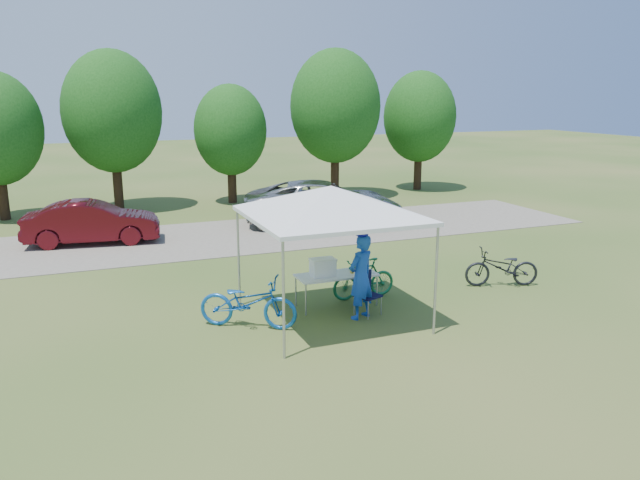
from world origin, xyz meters
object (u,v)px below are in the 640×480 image
at_px(bike_blue, 248,302).
at_px(folding_table, 336,276).
at_px(cyclist, 361,277).
at_px(bike_dark, 502,267).
at_px(sedan, 92,222).
at_px(minivan, 324,203).
at_px(folding_chair, 366,290).
at_px(bike_green, 364,279).
at_px(cooler, 323,267).

bearing_deg(bike_blue, folding_table, -44.05).
bearing_deg(cyclist, bike_blue, -33.45).
bearing_deg(cyclist, bike_dark, 164.97).
height_order(bike_dark, sedan, sedan).
bearing_deg(minivan, bike_dark, -151.95).
height_order(folding_chair, bike_dark, bike_dark).
distance_m(folding_chair, sedan, 9.93).
distance_m(bike_blue, sedan, 8.81).
height_order(bike_green, minivan, minivan).
height_order(minivan, sedan, minivan).
distance_m(cyclist, bike_green, 1.33).
relative_size(cyclist, minivan, 0.32).
distance_m(bike_green, minivan, 7.97).
xyz_separation_m(cooler, minivan, (3.25, 7.92, -0.12)).
bearing_deg(folding_chair, minivan, 52.34).
xyz_separation_m(folding_table, cyclist, (0.17, -0.86, 0.21)).
bearing_deg(folding_table, bike_green, 18.27).
bearing_deg(minivan, folding_table, 178.88).
xyz_separation_m(folding_chair, sedan, (-4.99, 8.58, 0.15)).
xyz_separation_m(folding_chair, bike_dark, (3.81, 0.48, -0.06)).
height_order(folding_table, bike_blue, bike_blue).
bearing_deg(sedan, folding_chair, -142.04).
bearing_deg(cyclist, minivan, -132.27).
bearing_deg(bike_dark, folding_chair, -64.07).
bearing_deg(cyclist, cooler, -85.40).
xyz_separation_m(cooler, cyclist, (0.48, -0.86, -0.03)).
distance_m(folding_table, folding_chair, 0.77).
bearing_deg(minivan, bike_blue, 168.41).
distance_m(bike_green, bike_dark, 3.44).
xyz_separation_m(bike_blue, bike_dark, (6.28, 0.34, -0.05)).
height_order(folding_table, minivan, minivan).
xyz_separation_m(folding_chair, minivan, (2.56, 8.57, 0.26)).
bearing_deg(minivan, sedan, 109.10).
xyz_separation_m(folding_chair, cooler, (-0.70, 0.65, 0.39)).
bearing_deg(bike_dark, sedan, -113.93).
distance_m(cooler, bike_blue, 1.89).
relative_size(minivan, sedan, 1.39).
distance_m(bike_blue, bike_dark, 6.29).
bearing_deg(cyclist, folding_chair, -161.03).
distance_m(folding_table, bike_dark, 4.20).
distance_m(folding_table, cooler, 0.39).
xyz_separation_m(folding_table, bike_green, (0.77, 0.26, -0.22)).
relative_size(cooler, bike_dark, 0.30).
bearing_deg(folding_table, folding_chair, -59.49).
xyz_separation_m(bike_blue, sedan, (-2.52, 8.45, 0.15)).
distance_m(bike_green, sedan, 9.38).
distance_m(folding_table, sedan, 9.18).
height_order(bike_blue, bike_dark, bike_blue).
bearing_deg(sedan, minivan, -82.36).
distance_m(cooler, cyclist, 0.98).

